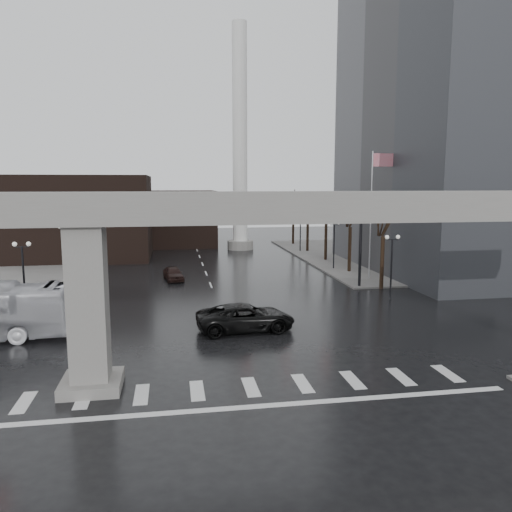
% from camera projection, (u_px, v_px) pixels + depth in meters
% --- Properties ---
extents(ground, '(160.00, 160.00, 0.00)m').
position_uv_depth(ground, '(247.00, 378.00, 23.37)').
color(ground, black).
rests_on(ground, ground).
extents(sidewalk_ne, '(28.00, 36.00, 0.15)m').
position_uv_depth(sidewalk_ne, '(408.00, 255.00, 62.78)').
color(sidewalk_ne, slate).
rests_on(sidewalk_ne, ground).
extents(elevated_guideway, '(48.00, 2.60, 8.70)m').
position_uv_depth(elevated_guideway, '(275.00, 232.00, 22.58)').
color(elevated_guideway, gray).
rests_on(elevated_guideway, ground).
extents(office_tower, '(22.00, 26.00, 42.00)m').
position_uv_depth(office_tower, '(482.00, 64.00, 50.33)').
color(office_tower, slate).
rests_on(office_tower, ground).
extents(building_far_left, '(16.00, 14.00, 10.00)m').
position_uv_depth(building_far_left, '(84.00, 217.00, 61.31)').
color(building_far_left, black).
rests_on(building_far_left, ground).
extents(building_far_mid, '(10.00, 10.00, 8.00)m').
position_uv_depth(building_far_mid, '(181.00, 218.00, 73.19)').
color(building_far_mid, black).
rests_on(building_far_mid, ground).
extents(smokestack, '(3.60, 3.60, 30.00)m').
position_uv_depth(smokestack, '(240.00, 151.00, 67.31)').
color(smokestack, white).
rests_on(smokestack, ground).
extents(signal_mast_arm, '(12.12, 0.43, 8.00)m').
position_uv_depth(signal_mast_arm, '(319.00, 222.00, 42.35)').
color(signal_mast_arm, black).
rests_on(signal_mast_arm, ground).
extents(flagpole_assembly, '(2.06, 0.12, 12.00)m').
position_uv_depth(flagpole_assembly, '(374.00, 200.00, 46.27)').
color(flagpole_assembly, silver).
rests_on(flagpole_assembly, ground).
extents(lamp_right_0, '(1.22, 0.32, 5.11)m').
position_uv_depth(lamp_right_0, '(392.00, 256.00, 38.76)').
color(lamp_right_0, black).
rests_on(lamp_right_0, ground).
extents(lamp_right_1, '(1.22, 0.32, 5.11)m').
position_uv_depth(lamp_right_1, '(334.00, 237.00, 52.42)').
color(lamp_right_1, black).
rests_on(lamp_right_1, ground).
extents(lamp_right_2, '(1.22, 0.32, 5.11)m').
position_uv_depth(lamp_right_2, '(300.00, 226.00, 66.08)').
color(lamp_right_2, black).
rests_on(lamp_right_2, ground).
extents(lamp_left_0, '(1.22, 0.32, 5.11)m').
position_uv_depth(lamp_left_0, '(23.00, 265.00, 34.29)').
color(lamp_left_0, black).
rests_on(lamp_left_0, ground).
extents(lamp_left_1, '(1.22, 0.32, 5.11)m').
position_uv_depth(lamp_left_1, '(65.00, 242.00, 47.95)').
color(lamp_left_1, black).
rests_on(lamp_left_1, ground).
extents(lamp_left_2, '(1.22, 0.32, 5.11)m').
position_uv_depth(lamp_left_2, '(89.00, 229.00, 61.61)').
color(lamp_left_2, black).
rests_on(lamp_left_2, ground).
extents(tree_right_0, '(1.09, 1.58, 7.50)m').
position_uv_depth(tree_right_0, '(383.00, 257.00, 42.95)').
color(tree_right_0, black).
rests_on(tree_right_0, ground).
extents(tree_right_1, '(1.09, 1.61, 7.67)m').
position_uv_depth(tree_right_1, '(350.00, 245.00, 50.74)').
color(tree_right_1, black).
rests_on(tree_right_1, ground).
extents(tree_right_2, '(1.10, 1.63, 7.85)m').
position_uv_depth(tree_right_2, '(326.00, 236.00, 58.54)').
color(tree_right_2, black).
rests_on(tree_right_2, ground).
extents(tree_right_3, '(1.11, 1.66, 8.02)m').
position_uv_depth(tree_right_3, '(308.00, 230.00, 66.33)').
color(tree_right_3, black).
rests_on(tree_right_3, ground).
extents(tree_right_4, '(1.12, 1.69, 8.19)m').
position_uv_depth(tree_right_4, '(293.00, 224.00, 74.13)').
color(tree_right_4, black).
rests_on(tree_right_4, ground).
extents(pickup_truck, '(6.27, 3.25, 1.69)m').
position_uv_depth(pickup_truck, '(246.00, 317.00, 30.83)').
color(pickup_truck, black).
rests_on(pickup_truck, ground).
extents(far_car, '(2.17, 4.06, 1.31)m').
position_uv_depth(far_car, '(173.00, 274.00, 46.91)').
color(far_car, black).
rests_on(far_car, ground).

